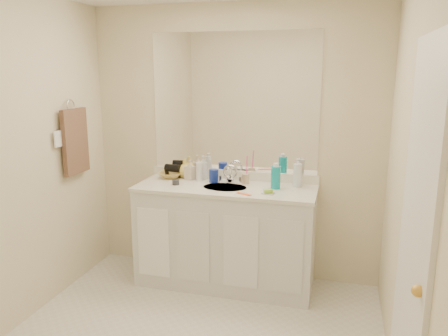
% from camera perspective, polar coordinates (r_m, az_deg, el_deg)
% --- Properties ---
extents(wall_back, '(2.60, 0.02, 2.40)m').
position_cam_1_polar(wall_back, '(3.88, 1.27, 3.18)').
color(wall_back, beige).
rests_on(wall_back, floor).
extents(wall_front, '(2.60, 0.02, 2.40)m').
position_cam_1_polar(wall_front, '(1.58, -22.90, -12.14)').
color(wall_front, beige).
rests_on(wall_front, floor).
extents(wall_left, '(0.02, 2.60, 2.40)m').
position_cam_1_polar(wall_left, '(3.34, -26.88, 0.28)').
color(wall_left, beige).
rests_on(wall_left, floor).
extents(wall_right, '(0.02, 2.60, 2.40)m').
position_cam_1_polar(wall_right, '(2.52, 23.32, -3.04)').
color(wall_right, beige).
rests_on(wall_right, floor).
extents(vanity_cabinet, '(1.50, 0.55, 0.85)m').
position_cam_1_polar(vanity_cabinet, '(3.83, 0.20, -9.01)').
color(vanity_cabinet, silver).
rests_on(vanity_cabinet, floor).
extents(countertop, '(1.52, 0.57, 0.03)m').
position_cam_1_polar(countertop, '(3.69, 0.21, -2.64)').
color(countertop, silver).
rests_on(countertop, vanity_cabinet).
extents(backsplash, '(1.52, 0.03, 0.08)m').
position_cam_1_polar(backsplash, '(3.92, 1.20, -0.90)').
color(backsplash, white).
rests_on(backsplash, countertop).
extents(sink_basin, '(0.37, 0.37, 0.02)m').
position_cam_1_polar(sink_basin, '(3.67, 0.12, -2.68)').
color(sink_basin, beige).
rests_on(sink_basin, countertop).
extents(faucet, '(0.02, 0.02, 0.11)m').
position_cam_1_polar(faucet, '(3.82, 0.83, -1.02)').
color(faucet, silver).
rests_on(faucet, countertop).
extents(mirror, '(1.48, 0.01, 1.20)m').
position_cam_1_polar(mirror, '(3.83, 1.27, 8.48)').
color(mirror, white).
rests_on(mirror, wall_back).
extents(blue_mug, '(0.10, 0.10, 0.11)m').
position_cam_1_polar(blue_mug, '(3.81, -1.35, -1.02)').
color(blue_mug, navy).
rests_on(blue_mug, countertop).
extents(tan_cup, '(0.07, 0.07, 0.09)m').
position_cam_1_polar(tan_cup, '(3.77, 2.83, -1.41)').
color(tan_cup, '#C7AE8C').
rests_on(tan_cup, countertop).
extents(toothbrush, '(0.02, 0.04, 0.19)m').
position_cam_1_polar(toothbrush, '(3.74, 3.00, 0.17)').
color(toothbrush, '#FF439C').
rests_on(toothbrush, tan_cup).
extents(mouthwash_bottle, '(0.09, 0.09, 0.19)m').
position_cam_1_polar(mouthwash_bottle, '(3.63, 6.77, -1.24)').
color(mouthwash_bottle, '#0E9CA8').
rests_on(mouthwash_bottle, countertop).
extents(clear_pump_bottle, '(0.09, 0.09, 0.19)m').
position_cam_1_polar(clear_pump_bottle, '(3.71, 9.58, -0.95)').
color(clear_pump_bottle, white).
rests_on(clear_pump_bottle, countertop).
extents(soap_dish, '(0.10, 0.09, 0.01)m').
position_cam_1_polar(soap_dish, '(3.48, 5.80, -3.31)').
color(soap_dish, silver).
rests_on(soap_dish, countertop).
extents(green_soap, '(0.08, 0.07, 0.02)m').
position_cam_1_polar(green_soap, '(3.47, 5.80, -3.01)').
color(green_soap, '#8DC430').
rests_on(green_soap, soap_dish).
extents(orange_comb, '(0.13, 0.08, 0.01)m').
position_cam_1_polar(orange_comb, '(3.45, 2.62, -3.41)').
color(orange_comb, '#FA531A').
rests_on(orange_comb, countertop).
extents(dark_jar, '(0.06, 0.06, 0.04)m').
position_cam_1_polar(dark_jar, '(3.76, -6.32, -1.87)').
color(dark_jar, '#2B2B31').
rests_on(dark_jar, countertop).
extents(extra_white_bottle, '(0.07, 0.07, 0.17)m').
position_cam_1_polar(extra_white_bottle, '(3.86, -3.27, -0.45)').
color(extra_white_bottle, white).
rests_on(extra_white_bottle, countertop).
extents(soap_bottle_white, '(0.10, 0.10, 0.21)m').
position_cam_1_polar(soap_bottle_white, '(3.91, -2.74, 0.05)').
color(soap_bottle_white, silver).
rests_on(soap_bottle_white, countertop).
extents(soap_bottle_cream, '(0.10, 0.11, 0.18)m').
position_cam_1_polar(soap_bottle_cream, '(3.92, -4.45, -0.21)').
color(soap_bottle_cream, beige).
rests_on(soap_bottle_cream, countertop).
extents(soap_bottle_yellow, '(0.16, 0.16, 0.17)m').
position_cam_1_polar(soap_bottle_yellow, '(3.99, -5.12, -0.03)').
color(soap_bottle_yellow, '#ECD25B').
rests_on(soap_bottle_yellow, countertop).
extents(wicker_basket, '(0.23, 0.23, 0.05)m').
position_cam_1_polar(wicker_basket, '(4.01, -6.94, -0.90)').
color(wicker_basket, '#AC8E45').
rests_on(wicker_basket, countertop).
extents(hair_dryer, '(0.15, 0.08, 0.07)m').
position_cam_1_polar(hair_dryer, '(3.98, -6.70, -0.02)').
color(hair_dryer, black).
rests_on(hair_dryer, wicker_basket).
extents(towel_ring, '(0.01, 0.11, 0.11)m').
position_cam_1_polar(towel_ring, '(3.88, -19.41, 7.69)').
color(towel_ring, silver).
rests_on(towel_ring, wall_left).
extents(hand_towel, '(0.04, 0.32, 0.55)m').
position_cam_1_polar(hand_towel, '(3.90, -18.85, 3.31)').
color(hand_towel, '#432E23').
rests_on(hand_towel, towel_ring).
extents(switch_plate, '(0.01, 0.08, 0.13)m').
position_cam_1_polar(switch_plate, '(3.75, -20.88, 3.57)').
color(switch_plate, white).
rests_on(switch_plate, wall_left).
extents(door, '(0.02, 0.82, 2.00)m').
position_cam_1_polar(door, '(2.30, 23.58, -9.80)').
color(door, white).
rests_on(door, floor).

